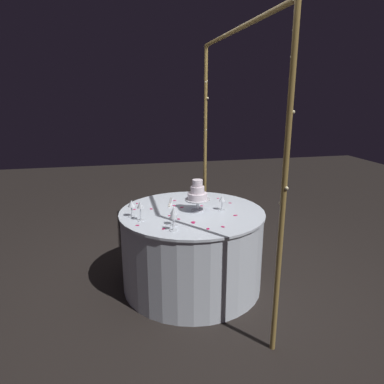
{
  "coord_description": "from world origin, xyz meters",
  "views": [
    {
      "loc": [
        2.85,
        -0.63,
        1.72
      ],
      "look_at": [
        0.0,
        0.0,
        0.9
      ],
      "focal_mm": 32.61,
      "sensor_mm": 36.0,
      "label": 1
    }
  ],
  "objects": [
    {
      "name": "rose_petal_7",
      "position": [
        -0.13,
        -0.35,
        0.73
      ],
      "size": [
        0.04,
        0.03,
        0.0
      ],
      "primitive_type": "ellipsoid",
      "rotation": [
        0.0,
        0.0,
        0.27
      ],
      "color": "#C61951",
      "rests_on": "main_table"
    },
    {
      "name": "wine_glass_1",
      "position": [
        0.31,
        -0.21,
        0.84
      ],
      "size": [
        0.06,
        0.06,
        0.15
      ],
      "color": "silver",
      "rests_on": "main_table"
    },
    {
      "name": "wine_glass_2",
      "position": [
        0.03,
        0.27,
        0.82
      ],
      "size": [
        0.06,
        0.06,
        0.13
      ],
      "color": "silver",
      "rests_on": "main_table"
    },
    {
      "name": "cake_knife",
      "position": [
        -0.27,
        -0.15,
        0.73
      ],
      "size": [
        0.29,
        0.09,
        0.01
      ],
      "color": "silver",
      "rests_on": "main_table"
    },
    {
      "name": "decorative_arch",
      "position": [
        0.0,
        0.37,
        1.45
      ],
      "size": [
        1.97,
        0.05,
        2.23
      ],
      "color": "olive",
      "rests_on": "ground"
    },
    {
      "name": "rose_petal_9",
      "position": [
        0.43,
        0.15,
        0.73
      ],
      "size": [
        0.04,
        0.04,
        0.0
      ],
      "primitive_type": "ellipsoid",
      "rotation": [
        0.0,
        0.0,
        3.68
      ],
      "color": "#C61951",
      "rests_on": "main_table"
    },
    {
      "name": "rose_petal_4",
      "position": [
        0.18,
        -0.15,
        0.73
      ],
      "size": [
        0.04,
        0.04,
        0.0
      ],
      "primitive_type": "ellipsoid",
      "rotation": [
        0.0,
        0.0,
        0.71
      ],
      "color": "#C61951",
      "rests_on": "main_table"
    },
    {
      "name": "wine_glass_0",
      "position": [
        0.15,
        -0.46,
        0.85
      ],
      "size": [
        0.06,
        0.06,
        0.17
      ],
      "color": "silver",
      "rests_on": "main_table"
    },
    {
      "name": "rose_petal_8",
      "position": [
        0.3,
        -0.06,
        0.73
      ],
      "size": [
        0.04,
        0.04,
        0.0
      ],
      "primitive_type": "ellipsoid",
      "rotation": [
        0.0,
        0.0,
        0.57
      ],
      "color": "#C61951",
      "rests_on": "main_table"
    },
    {
      "name": "rose_petal_17",
      "position": [
        0.25,
        -0.5,
        0.73
      ],
      "size": [
        0.03,
        0.04,
        0.0
      ],
      "primitive_type": "ellipsoid",
      "rotation": [
        0.0,
        0.0,
        1.27
      ],
      "color": "#C61951",
      "rests_on": "main_table"
    },
    {
      "name": "rose_petal_12",
      "position": [
        0.27,
        -0.05,
        0.73
      ],
      "size": [
        0.03,
        0.04,
        0.0
      ],
      "primitive_type": "ellipsoid",
      "rotation": [
        0.0,
        0.0,
        4.61
      ],
      "color": "#C61951",
      "rests_on": "main_table"
    },
    {
      "name": "wine_glass_4",
      "position": [
        0.41,
        -0.24,
        0.85
      ],
      "size": [
        0.06,
        0.06,
        0.17
      ],
      "color": "silver",
      "rests_on": "main_table"
    },
    {
      "name": "rose_petal_15",
      "position": [
        -0.15,
        0.4,
        0.73
      ],
      "size": [
        0.04,
        0.04,
        0.0
      ],
      "primitive_type": "ellipsoid",
      "rotation": [
        0.0,
        0.0,
        1.06
      ],
      "color": "#C61951",
      "rests_on": "main_table"
    },
    {
      "name": "rose_petal_11",
      "position": [
        -0.15,
        -0.5,
        0.73
      ],
      "size": [
        0.03,
        0.03,
        0.0
      ],
      "primitive_type": "ellipsoid",
      "rotation": [
        0.0,
        0.0,
        1.09
      ],
      "color": "#C61951",
      "rests_on": "main_table"
    },
    {
      "name": "rose_petal_18",
      "position": [
        -0.34,
        -0.1,
        0.73
      ],
      "size": [
        0.03,
        0.04,
        0.0
      ],
      "primitive_type": "ellipsoid",
      "rotation": [
        0.0,
        0.0,
        4.31
      ],
      "color": "#C61951",
      "rests_on": "main_table"
    },
    {
      "name": "rose_petal_1",
      "position": [
        0.08,
        -0.22,
        0.73
      ],
      "size": [
        0.03,
        0.03,
        0.0
      ],
      "primitive_type": "ellipsoid",
      "rotation": [
        0.0,
        0.0,
        1.83
      ],
      "color": "#C61951",
      "rests_on": "main_table"
    },
    {
      "name": "rose_petal_10",
      "position": [
        -0.52,
        0.12,
        0.73
      ],
      "size": [
        0.04,
        0.04,
        0.0
      ],
      "primitive_type": "ellipsoid",
      "rotation": [
        0.0,
        0.0,
        5.73
      ],
      "color": "#C61951",
      "rests_on": "main_table"
    },
    {
      "name": "ground_plane",
      "position": [
        0.0,
        0.0,
        0.0
      ],
      "size": [
        12.0,
        12.0,
        0.0
      ],
      "primitive_type": "plane",
      "color": "black"
    },
    {
      "name": "rose_petal_16",
      "position": [
        -0.18,
        -0.13,
        0.73
      ],
      "size": [
        0.05,
        0.04,
        0.0
      ],
      "primitive_type": "ellipsoid",
      "rotation": [
        0.0,
        0.0,
        0.57
      ],
      "color": "#C61951",
      "rests_on": "main_table"
    },
    {
      "name": "tiered_cake",
      "position": [
        0.0,
        0.05,
        0.88
      ],
      "size": [
        0.22,
        0.22,
        0.28
      ],
      "color": "silver",
      "rests_on": "main_table"
    },
    {
      "name": "rose_petal_2",
      "position": [
        -0.12,
        -0.07,
        0.73
      ],
      "size": [
        0.03,
        0.04,
        0.0
      ],
      "primitive_type": "ellipsoid",
      "rotation": [
        0.0,
        0.0,
        4.75
      ],
      "color": "#C61951",
      "rests_on": "main_table"
    },
    {
      "name": "rose_petal_0",
      "position": [
        0.2,
        0.34,
        0.73
      ],
      "size": [
        0.03,
        0.04,
        0.0
      ],
      "primitive_type": "ellipsoid",
      "rotation": [
        0.0,
        0.0,
        4.87
      ],
      "color": "#C61951",
      "rests_on": "main_table"
    },
    {
      "name": "wine_glass_3",
      "position": [
        0.03,
        -0.53,
        0.83
      ],
      "size": [
        0.07,
        0.07,
        0.15
      ],
      "color": "silver",
      "rests_on": "main_table"
    },
    {
      "name": "rose_petal_5",
      "position": [
        -0.32,
        -0.46,
        0.73
      ],
      "size": [
        0.03,
        0.03,
        0.0
      ],
      "primitive_type": "ellipsoid",
      "rotation": [
        0.0,
        0.0,
        3.59
      ],
      "color": "#C61951",
      "rests_on": "main_table"
    },
    {
      "name": "rose_petal_6",
      "position": [
        0.44,
        0.03,
        0.73
      ],
      "size": [
        0.04,
        0.03,
        0.0
      ],
      "primitive_type": "ellipsoid",
      "rotation": [
        0.0,
        0.0,
        2.9
      ],
      "color": "#C61951",
      "rests_on": "main_table"
    },
    {
      "name": "rose_petal_13",
      "position": [
        -0.12,
        0.12,
        0.73
      ],
      "size": [
        0.04,
        0.04,
        0.0
      ],
      "primitive_type": "ellipsoid",
      "rotation": [
        0.0,
        0.0,
        0.82
      ],
      "color": "#C61951",
      "rests_on": "main_table"
    },
    {
      "name": "main_table",
      "position": [
        0.0,
        0.0,
        0.36
      ],
      "size": [
        1.28,
        1.28,
        0.72
      ],
      "color": "silver",
      "rests_on": "ground"
    },
    {
      "name": "rose_petal_14",
      "position": [
        -0.32,
        0.33,
        0.73
      ],
      "size": [
        0.03,
        0.03,
        0.0
      ],
      "primitive_type": "ellipsoid",
      "rotation": [
        0.0,
        0.0,
        1.0
      ],
      "color": "#C61951",
      "rests_on": "main_table"
    },
    {
      "name": "rose_petal_3",
      "position": [
        0.37,
        -0.3,
        0.73
      ],
      "size": [
        0.04,
        0.04,
        0.0
      ],
      "primitive_type": "ellipsoid",
      "rotation": [
        0.0,
        0.0,
        5.59
      ],
      "color": "#C61951",
      "rests_on": "main_table"
    }
  ]
}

